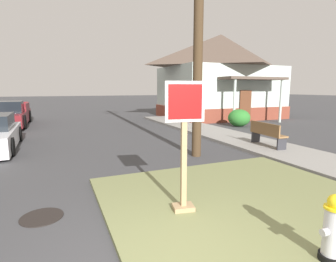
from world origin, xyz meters
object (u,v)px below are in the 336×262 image
Objects in this scene: fire_hydrant at (333,230)px; pickup_truck_maroon at (7,116)px; manhole_cover at (42,217)px; street_bench at (267,133)px; stop_sign at (184,151)px.

pickup_truck_maroon is at bearing 109.72° from fire_hydrant.
manhole_cover is 13.11m from pickup_truck_maroon.
street_bench is at bearing -47.30° from pickup_truck_maroon.
fire_hydrant is at bearing -39.74° from manhole_cover.
manhole_cover is at bearing -80.00° from pickup_truck_maroon.
manhole_cover is 7.74m from street_bench.
stop_sign is 0.40× the size of pickup_truck_maroon.
street_bench is (5.00, 3.37, -0.54)m from stop_sign.
pickup_truck_maroon reaches higher than fire_hydrant.
fire_hydrant reaches higher than manhole_cover.
fire_hydrant is 16.66m from pickup_truck_maroon.
manhole_cover is 0.13× the size of pickup_truck_maroon.
stop_sign reaches higher than manhole_cover.
pickup_truck_maroon is 3.50× the size of street_bench.
pickup_truck_maroon is (-2.27, 12.90, 0.61)m from manhole_cover.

